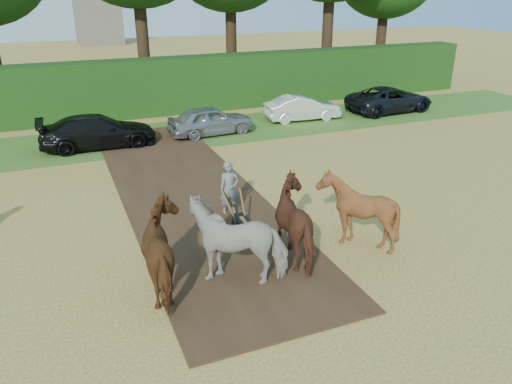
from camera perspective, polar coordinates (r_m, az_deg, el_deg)
name	(u,v)px	position (r m, az deg, el deg)	size (l,w,h in m)	color
ground	(204,315)	(11.41, -5.96, -13.81)	(120.00, 120.00, 0.00)	gold
earth_strip	(187,191)	(17.67, -7.93, 0.14)	(4.50, 17.00, 0.05)	#472D1C
grass_verge	(115,141)	(23.95, -15.82, 5.58)	(50.00, 5.00, 0.03)	#38601E
hedgerow	(100,91)	(27.95, -17.42, 10.96)	(46.00, 1.60, 3.00)	#14380F
plough_team	(270,228)	(12.68, 1.56, -4.17)	(6.79, 4.91, 2.07)	brown
parked_cars	(193,120)	(24.24, -7.21, 8.16)	(35.50, 2.88, 1.44)	#AFB0B6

